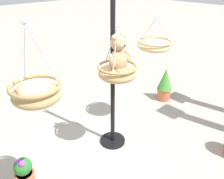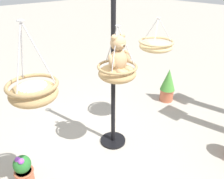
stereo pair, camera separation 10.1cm
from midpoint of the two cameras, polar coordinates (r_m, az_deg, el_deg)
ground_plane at (r=4.02m, az=0.03°, el=-14.53°), size 40.00×40.00×0.00m
display_pole_central at (r=3.69m, az=1.07°, el=-3.52°), size 0.44×0.44×2.52m
hanging_basket_with_teddy at (r=3.13m, az=2.25°, el=4.39°), size 0.55×0.55×0.77m
teddy_bear at (r=3.03m, az=2.66°, el=8.30°), size 0.36×0.32×0.53m
hanging_basket_left_high at (r=3.78m, az=11.78°, el=10.82°), size 0.56×0.56×0.54m
hanging_basket_right_low at (r=2.25m, az=-17.99°, el=-0.55°), size 0.49×0.49×0.78m
potted_plant_flowering_red at (r=3.54m, az=-20.61°, el=-18.51°), size 0.27×0.27×0.52m
potted_plant_conical_shrub at (r=5.33m, az=14.41°, el=1.13°), size 0.34×0.34×0.78m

